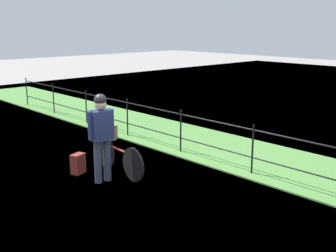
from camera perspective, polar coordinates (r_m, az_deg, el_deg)
The scene contains 8 objects.
ground_plane at distance 7.66m, azimuth -5.24°, elevation -8.70°, with size 60.00×60.00×0.00m, color #9E9993.
grass_strip at distance 9.81m, azimuth 9.65°, elevation -3.69°, with size 27.00×2.40×0.03m, color #569342.
iron_fence at distance 8.97m, azimuth 6.25°, elevation -1.37°, with size 18.04×0.04×1.01m.
bicycle_main at distance 8.38m, azimuth -6.79°, elevation -4.22°, with size 1.68×0.21×0.66m.
wooden_crate at distance 8.56m, azimuth -8.20°, elevation -0.75°, with size 0.33×0.27×0.28m, color olive.
terrier_dog at distance 8.49m, azimuth -8.16°, elevation 0.64°, with size 0.32×0.16×0.18m.
cyclist_person at distance 7.84m, azimuth -9.04°, elevation -0.56°, with size 0.29×0.54×1.68m.
backpack_on_paving at distance 8.58m, azimuth -12.11°, elevation -5.03°, with size 0.28×0.18×0.40m, color maroon.
Camera 1 is at (5.63, -4.31, 2.90)m, focal length 44.87 mm.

